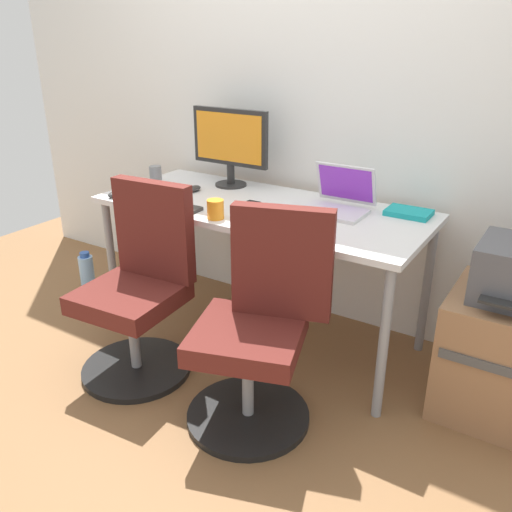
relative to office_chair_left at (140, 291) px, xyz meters
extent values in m
plane|color=brown|center=(0.33, 0.58, -0.42)|extent=(5.28, 5.28, 0.00)
cube|color=white|center=(0.33, 1.02, 0.88)|extent=(4.40, 0.04, 2.60)
cube|color=silver|center=(0.33, 0.58, 0.32)|extent=(1.70, 0.73, 0.03)
cylinder|color=gray|center=(-0.47, 0.26, -0.06)|extent=(0.04, 0.04, 0.73)
cylinder|color=gray|center=(1.13, 0.26, -0.06)|extent=(0.04, 0.04, 0.73)
cylinder|color=gray|center=(-0.47, 0.89, -0.06)|extent=(0.04, 0.04, 0.73)
cylinder|color=gray|center=(1.13, 0.89, -0.06)|extent=(0.04, 0.04, 0.73)
cylinder|color=black|center=(0.00, -0.06, -0.41)|extent=(0.54, 0.54, 0.03)
cylinder|color=gray|center=(0.00, -0.06, -0.22)|extent=(0.05, 0.05, 0.34)
cube|color=#591E19|center=(0.00, -0.06, -0.01)|extent=(0.47, 0.47, 0.09)
cube|color=#591E19|center=(0.01, 0.12, 0.28)|extent=(0.42, 0.10, 0.48)
cylinder|color=black|center=(0.66, -0.06, -0.41)|extent=(0.54, 0.54, 0.03)
cylinder|color=gray|center=(0.66, -0.06, -0.22)|extent=(0.05, 0.05, 0.34)
cube|color=#591E19|center=(0.66, -0.06, -0.01)|extent=(0.55, 0.55, 0.09)
cube|color=#591E19|center=(0.72, 0.11, 0.28)|extent=(0.42, 0.20, 0.48)
cube|color=#996B47|center=(1.58, 0.60, -0.15)|extent=(0.53, 0.51, 0.55)
cube|color=#4C4C4C|center=(1.58, 0.34, -0.06)|extent=(0.48, 0.01, 0.04)
cylinder|color=#8CBFF2|center=(-0.83, 0.37, -0.28)|extent=(0.09, 0.09, 0.28)
cylinder|color=#2D59B2|center=(-0.83, 0.37, -0.13)|extent=(0.06, 0.06, 0.03)
cylinder|color=#262626|center=(-0.02, 0.80, 0.34)|extent=(0.18, 0.18, 0.01)
cylinder|color=#262626|center=(-0.02, 0.80, 0.40)|extent=(0.04, 0.04, 0.11)
cube|color=#262626|center=(-0.02, 0.80, 0.61)|extent=(0.48, 0.03, 0.31)
cube|color=orange|center=(-0.02, 0.79, 0.61)|extent=(0.43, 0.00, 0.26)
cube|color=silver|center=(0.70, 0.65, 0.34)|extent=(0.31, 0.22, 0.02)
cube|color=silver|center=(0.70, 0.79, 0.45)|extent=(0.31, 0.08, 0.20)
cube|color=purple|center=(0.70, 0.79, 0.45)|extent=(0.28, 0.06, 0.17)
cube|color=#2D2D2D|center=(-0.04, 0.29, 0.34)|extent=(0.34, 0.12, 0.02)
cube|color=#B7B7B7|center=(0.65, 0.29, 0.34)|extent=(0.34, 0.12, 0.02)
ellipsoid|color=#2D2D2D|center=(-0.41, 0.28, 0.35)|extent=(0.06, 0.10, 0.03)
ellipsoid|color=#2D2D2D|center=(-0.12, 0.59, 0.35)|extent=(0.06, 0.10, 0.03)
cylinder|color=orange|center=(0.26, 0.28, 0.38)|extent=(0.08, 0.08, 0.09)
cylinder|color=slate|center=(-0.40, 0.60, 0.39)|extent=(0.07, 0.07, 0.10)
cube|color=black|center=(0.28, 0.53, 0.34)|extent=(0.07, 0.14, 0.01)
cube|color=teal|center=(1.02, 0.82, 0.35)|extent=(0.21, 0.15, 0.03)
camera|label=1|loc=(1.71, -1.64, 1.16)|focal=37.45mm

